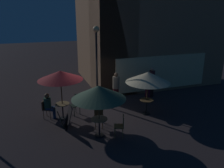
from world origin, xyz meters
name	(u,v)px	position (x,y,z in m)	size (l,w,h in m)	color
ground_plane	(92,112)	(0.00, 0.00, 0.00)	(60.00, 60.00, 0.00)	#2D2628
cafe_building	(136,16)	(4.03, 3.62, 4.60)	(8.90, 6.68, 9.22)	#966D4E
street_lamp_near_corner	(96,51)	(0.57, 0.88, 2.94)	(0.33, 0.33, 4.20)	black
menu_sandwich_board	(64,118)	(-1.53, -1.26, 0.50)	(0.70, 0.59, 0.97)	black
cafe_table_0	(63,108)	(-1.47, -0.33, 0.55)	(0.66, 0.66, 0.79)	black
cafe_table_1	(147,104)	(2.50, -1.15, 0.53)	(0.67, 0.67, 0.76)	black
cafe_table_2	(99,124)	(-0.30, -2.40, 0.54)	(0.67, 0.67, 0.78)	black
patio_umbrella_0	(60,76)	(-1.47, -0.33, 2.14)	(2.03, 2.03, 2.36)	black
patio_umbrella_1	(148,77)	(2.50, -1.15, 1.90)	(2.14, 2.14, 2.15)	black
patio_umbrella_2	(99,92)	(-0.30, -2.40, 1.90)	(2.13, 2.13, 2.17)	black
cafe_chair_0	(76,103)	(-0.76, 0.00, 0.60)	(0.56, 0.56, 1.00)	black
cafe_chair_1	(46,107)	(-2.19, 0.06, 0.53)	(0.57, 0.57, 0.87)	brown
cafe_chair_2	(99,116)	(-0.09, -1.63, 0.53)	(0.48, 0.48, 0.88)	brown
cafe_chair_3	(121,124)	(0.52, -2.73, 0.55)	(0.52, 0.52, 0.92)	brown
patron_seated_0	(49,104)	(-2.07, -0.01, 0.71)	(0.53, 0.47, 1.24)	navy
patron_standing_1	(152,82)	(3.90, 0.90, 0.93)	(0.33, 0.33, 1.82)	black
patron_standing_2	(116,89)	(1.50, 0.50, 0.91)	(0.36, 0.36, 1.80)	#4E1017
patron_standing_3	(148,87)	(3.30, 0.25, 0.89)	(0.33, 0.33, 1.76)	#491324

